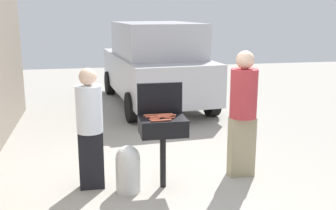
# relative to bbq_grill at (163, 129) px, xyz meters

# --- Properties ---
(ground_plane) EXTENTS (24.00, 24.00, 0.00)m
(ground_plane) POSITION_rel_bbq_grill_xyz_m (0.07, -0.10, -0.80)
(ground_plane) COLOR #9E998E
(bbq_grill) EXTENTS (0.60, 0.44, 0.95)m
(bbq_grill) POSITION_rel_bbq_grill_xyz_m (0.00, 0.00, 0.00)
(bbq_grill) COLOR black
(bbq_grill) RESTS_ON ground
(grill_lid_open) EXTENTS (0.60, 0.05, 0.42)m
(grill_lid_open) POSITION_rel_bbq_grill_xyz_m (0.00, 0.22, 0.36)
(grill_lid_open) COLOR black
(grill_lid_open) RESTS_ON bbq_grill
(hot_dog_0) EXTENTS (0.13, 0.04, 0.03)m
(hot_dog_0) POSITION_rel_bbq_grill_xyz_m (-0.02, 0.09, 0.16)
(hot_dog_0) COLOR #B74C33
(hot_dog_0) RESTS_ON bbq_grill
(hot_dog_1) EXTENTS (0.13, 0.03, 0.03)m
(hot_dog_1) POSITION_rel_bbq_grill_xyz_m (-0.11, -0.06, 0.16)
(hot_dog_1) COLOR #AD4228
(hot_dog_1) RESTS_ON bbq_grill
(hot_dog_2) EXTENTS (0.13, 0.04, 0.03)m
(hot_dog_2) POSITION_rel_bbq_grill_xyz_m (-0.15, 0.04, 0.16)
(hot_dog_2) COLOR #B74C33
(hot_dog_2) RESTS_ON bbq_grill
(hot_dog_3) EXTENTS (0.13, 0.03, 0.03)m
(hot_dog_3) POSITION_rel_bbq_grill_xyz_m (0.08, -0.06, 0.16)
(hot_dog_3) COLOR #AD4228
(hot_dog_3) RESTS_ON bbq_grill
(hot_dog_4) EXTENTS (0.13, 0.03, 0.03)m
(hot_dog_4) POSITION_rel_bbq_grill_xyz_m (0.02, -0.16, 0.16)
(hot_dog_4) COLOR #B74C33
(hot_dog_4) RESTS_ON bbq_grill
(hot_dog_5) EXTENTS (0.13, 0.04, 0.03)m
(hot_dog_5) POSITION_rel_bbq_grill_xyz_m (0.00, 0.06, 0.16)
(hot_dog_5) COLOR #C6593D
(hot_dog_5) RESTS_ON bbq_grill
(hot_dog_6) EXTENTS (0.13, 0.04, 0.03)m
(hot_dog_6) POSITION_rel_bbq_grill_xyz_m (0.12, 0.07, 0.16)
(hot_dog_6) COLOR #C6593D
(hot_dog_6) RESTS_ON bbq_grill
(hot_dog_7) EXTENTS (0.13, 0.03, 0.03)m
(hot_dog_7) POSITION_rel_bbq_grill_xyz_m (-0.12, -0.17, 0.16)
(hot_dog_7) COLOR #B74C33
(hot_dog_7) RESTS_ON bbq_grill
(hot_dog_8) EXTENTS (0.13, 0.03, 0.03)m
(hot_dog_8) POSITION_rel_bbq_grill_xyz_m (0.02, -0.01, 0.16)
(hot_dog_8) COLOR #B74C33
(hot_dog_8) RESTS_ON bbq_grill
(hot_dog_9) EXTENTS (0.13, 0.04, 0.03)m
(hot_dog_9) POSITION_rel_bbq_grill_xyz_m (-0.10, 0.00, 0.16)
(hot_dog_9) COLOR #C6593D
(hot_dog_9) RESTS_ON bbq_grill
(hot_dog_10) EXTENTS (0.13, 0.04, 0.03)m
(hot_dog_10) POSITION_rel_bbq_grill_xyz_m (-0.13, -0.09, 0.16)
(hot_dog_10) COLOR #B74C33
(hot_dog_10) RESTS_ON bbq_grill
(hot_dog_11) EXTENTS (0.13, 0.04, 0.03)m
(hot_dog_11) POSITION_rel_bbq_grill_xyz_m (-0.17, 0.13, 0.16)
(hot_dog_11) COLOR #C6593D
(hot_dog_11) RESTS_ON bbq_grill
(hot_dog_12) EXTENTS (0.13, 0.03, 0.03)m
(hot_dog_12) POSITION_rel_bbq_grill_xyz_m (0.09, 0.12, 0.16)
(hot_dog_12) COLOR #C6593D
(hot_dog_12) RESTS_ON bbq_grill
(hot_dog_13) EXTENTS (0.13, 0.03, 0.03)m
(hot_dog_13) POSITION_rel_bbq_grill_xyz_m (-0.04, 0.12, 0.16)
(hot_dog_13) COLOR #B74C33
(hot_dog_13) RESTS_ON bbq_grill
(hot_dog_14) EXTENTS (0.13, 0.04, 0.03)m
(hot_dog_14) POSITION_rel_bbq_grill_xyz_m (0.06, 0.03, 0.16)
(hot_dog_14) COLOR #B74C33
(hot_dog_14) RESTS_ON bbq_grill
(propane_tank) EXTENTS (0.32, 0.32, 0.62)m
(propane_tank) POSITION_rel_bbq_grill_xyz_m (-0.47, -0.04, -0.48)
(propane_tank) COLOR silver
(propane_tank) RESTS_ON ground
(person_left) EXTENTS (0.34, 0.34, 1.60)m
(person_left) POSITION_rel_bbq_grill_xyz_m (-0.92, 0.16, 0.06)
(person_left) COLOR black
(person_left) RESTS_ON ground
(person_right) EXTENTS (0.37, 0.37, 1.77)m
(person_right) POSITION_rel_bbq_grill_xyz_m (1.16, 0.18, 0.16)
(person_right) COLOR gray
(person_right) RESTS_ON ground
(parked_minivan) EXTENTS (2.37, 4.56, 2.02)m
(parked_minivan) POSITION_rel_bbq_grill_xyz_m (0.71, 4.88, 0.22)
(parked_minivan) COLOR #B7B7BC
(parked_minivan) RESTS_ON ground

